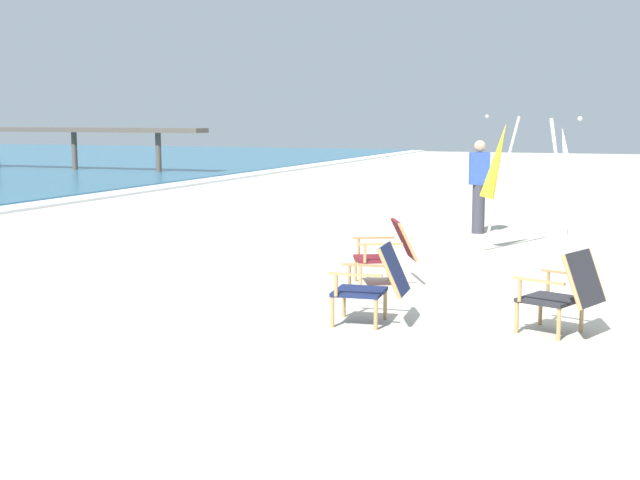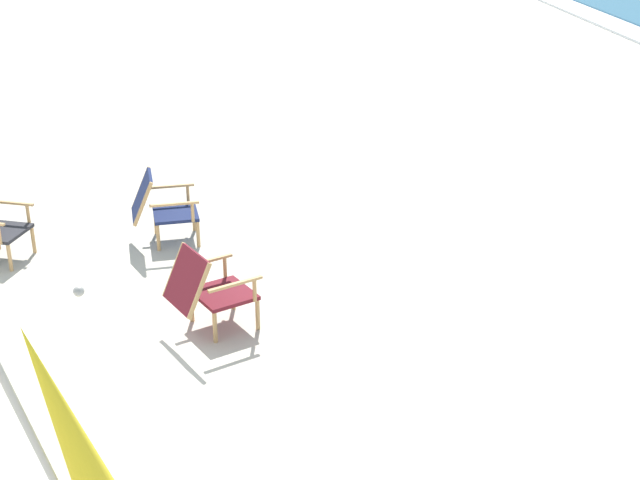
{
  "view_description": "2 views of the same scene",
  "coord_description": "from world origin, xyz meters",
  "views": [
    {
      "loc": [
        -11.06,
        -1.31,
        2.04
      ],
      "look_at": [
        -1.95,
        2.15,
        0.69
      ],
      "focal_mm": 50.0,
      "sensor_mm": 36.0,
      "label": 1
    },
    {
      "loc": [
        6.42,
        1.79,
        3.99
      ],
      "look_at": [
        -1.47,
        2.83,
        0.51
      ],
      "focal_mm": 50.0,
      "sensor_mm": 36.0,
      "label": 2
    }
  ],
  "objects": [
    {
      "name": "beach_chair_far_center",
      "position": [
        -0.73,
        1.72,
        0.43
      ],
      "size": [
        0.83,
        0.91,
        0.8
      ],
      "color": "maroon",
      "rests_on": "ground"
    },
    {
      "name": "beach_chair_mid_center",
      "position": [
        -2.81,
        1.24,
        0.43
      ],
      "size": [
        0.64,
        0.77,
        0.8
      ],
      "color": "#19234C",
      "rests_on": "ground"
    },
    {
      "name": "umbrella_furled_yellow",
      "position": [
        2.53,
        0.99,
        1.36
      ],
      "size": [
        0.41,
        0.6,
        2.07
      ],
      "color": "#B7B2A8",
      "rests_on": "ground"
    }
  ]
}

